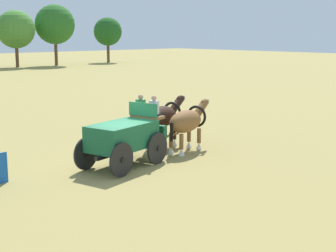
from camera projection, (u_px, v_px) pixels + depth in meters
name	position (u px, v px, depth m)	size (l,w,h in m)	color
ground_plane	(123.00, 167.00, 19.91)	(220.00, 220.00, 0.00)	#9E8C4C
show_wagon	(125.00, 136.00, 19.82)	(5.86, 2.58, 2.71)	#195B38
draft_horse_near	(163.00, 118.00, 23.05)	(2.96, 1.37, 2.28)	#331E14
draft_horse_off	(187.00, 122.00, 22.34)	(3.12, 1.42, 2.19)	brown
tree_f	(16.00, 29.00, 76.49)	(5.83, 5.83, 8.70)	brown
tree_g	(55.00, 24.00, 80.26)	(6.33, 6.33, 9.74)	brown
tree_h	(108.00, 32.00, 89.28)	(5.01, 5.01, 7.97)	brown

